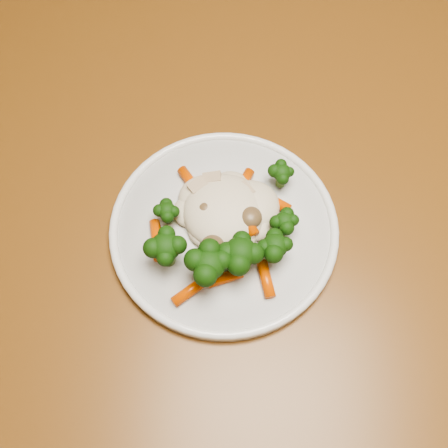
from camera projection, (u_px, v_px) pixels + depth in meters
name	position (u px, v px, depth m)	size (l,w,h in m)	color
dining_table	(148.00, 223.00, 0.77)	(1.12, 0.75, 0.75)	brown
plate	(224.00, 229.00, 0.64)	(0.26, 0.26, 0.01)	white
meal	(224.00, 230.00, 0.61)	(0.17, 0.18, 0.05)	beige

